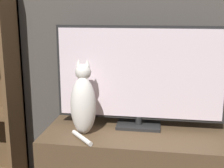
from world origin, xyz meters
The scene contains 4 objects.
wall_back centered at (0.00, 1.22, 1.30)m, with size 4.80×0.05×2.60m.
tv_stand centered at (0.00, 0.90, 0.26)m, with size 1.30×0.55×0.52m.
tv centered at (-0.04, 0.99, 0.87)m, with size 1.11×0.18×0.68m.
cat centered at (-0.38, 0.82, 0.72)m, with size 0.19×0.28×0.48m.
Camera 1 is at (0.09, -1.01, 1.30)m, focal length 50.00 mm.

